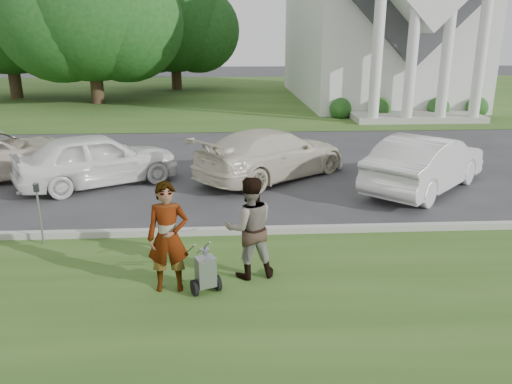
{
  "coord_description": "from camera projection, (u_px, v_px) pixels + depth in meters",
  "views": [
    {
      "loc": [
        -0.14,
        -9.06,
        3.94
      ],
      "look_at": [
        0.37,
        0.0,
        1.09
      ],
      "focal_mm": 35.0,
      "sensor_mm": 36.0,
      "label": 1
    }
  ],
  "objects": [
    {
      "name": "ground",
      "position": [
        237.0,
        245.0,
        9.82
      ],
      "size": [
        120.0,
        120.0,
        0.0
      ],
      "primitive_type": "plane",
      "color": "#333335",
      "rests_on": "ground"
    },
    {
      "name": "grass_strip",
      "position": [
        242.0,
        331.0,
        6.96
      ],
      "size": [
        80.0,
        7.0,
        0.01
      ],
      "primitive_type": "cube",
      "color": "#2B4D1A",
      "rests_on": "ground"
    },
    {
      "name": "church_lawn",
      "position": [
        230.0,
        94.0,
        35.54
      ],
      "size": [
        80.0,
        30.0,
        0.01
      ],
      "primitive_type": "cube",
      "color": "#2B4D1A",
      "rests_on": "ground"
    },
    {
      "name": "curb",
      "position": [
        237.0,
        231.0,
        10.32
      ],
      "size": [
        80.0,
        0.18,
        0.15
      ],
      "primitive_type": "cube",
      "color": "#9E9E93",
      "rests_on": "ground"
    },
    {
      "name": "church",
      "position": [
        375.0,
        2.0,
        30.54
      ],
      "size": [
        9.19,
        19.0,
        24.1
      ],
      "color": "white",
      "rests_on": "ground"
    },
    {
      "name": "tree_left",
      "position": [
        90.0,
        15.0,
        28.81
      ],
      "size": [
        10.63,
        8.4,
        9.71
      ],
      "color": "#332316",
      "rests_on": "ground"
    },
    {
      "name": "tree_far",
      "position": [
        4.0,
        6.0,
        31.17
      ],
      "size": [
        11.64,
        9.2,
        10.73
      ],
      "color": "#332316",
      "rests_on": "ground"
    },
    {
      "name": "tree_back",
      "position": [
        174.0,
        25.0,
        36.76
      ],
      "size": [
        9.61,
        7.6,
        8.89
      ],
      "color": "#332316",
      "rests_on": "ground"
    },
    {
      "name": "striping_cart",
      "position": [
        205.0,
        272.0,
        7.9
      ],
      "size": [
        0.68,
        0.96,
        0.83
      ],
      "rotation": [
        0.0,
        0.0,
        0.39
      ],
      "color": "black",
      "rests_on": "ground"
    },
    {
      "name": "person_left",
      "position": [
        168.0,
        238.0,
        7.84
      ],
      "size": [
        0.67,
        0.45,
        1.8
      ],
      "primitive_type": "imported",
      "rotation": [
        0.0,
        0.0,
        0.03
      ],
      "color": "#999999",
      "rests_on": "ground"
    },
    {
      "name": "person_right",
      "position": [
        249.0,
        228.0,
        8.3
      ],
      "size": [
        0.95,
        0.8,
        1.75
      ],
      "primitive_type": "imported",
      "rotation": [
        0.0,
        0.0,
        3.32
      ],
      "color": "#999999",
      "rests_on": "ground"
    },
    {
      "name": "parking_meter_near",
      "position": [
        39.0,
        206.0,
        9.61
      ],
      "size": [
        0.09,
        0.08,
        1.27
      ],
      "color": "gray",
      "rests_on": "ground"
    },
    {
      "name": "car_b",
      "position": [
        97.0,
        159.0,
        13.57
      ],
      "size": [
        4.61,
        3.59,
        1.47
      ],
      "primitive_type": "imported",
      "rotation": [
        0.0,
        0.0,
        2.07
      ],
      "color": "white",
      "rests_on": "ground"
    },
    {
      "name": "car_c",
      "position": [
        272.0,
        154.0,
        14.29
      ],
      "size": [
        5.03,
        4.62,
        1.42
      ],
      "primitive_type": "imported",
      "rotation": [
        0.0,
        0.0,
        2.26
      ],
      "color": "beige",
      "rests_on": "ground"
    },
    {
      "name": "car_d",
      "position": [
        426.0,
        163.0,
        13.15
      ],
      "size": [
        4.25,
        4.27,
        1.47
      ],
      "primitive_type": "imported",
      "rotation": [
        0.0,
        0.0,
        2.36
      ],
      "color": "silver",
      "rests_on": "ground"
    }
  ]
}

